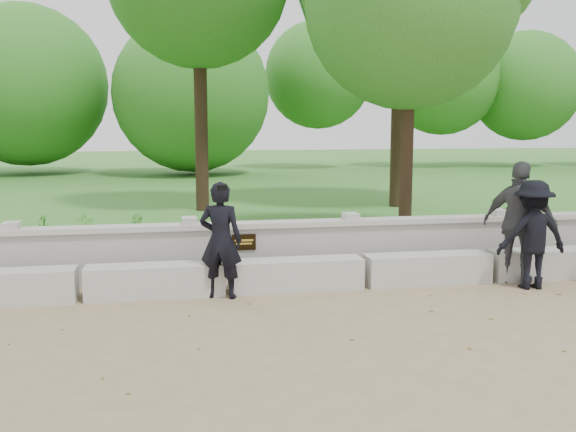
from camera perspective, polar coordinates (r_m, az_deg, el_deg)
ground at (r=7.40m, az=-3.96°, el=-10.59°), size 80.00×80.00×0.00m
lawn at (r=21.09m, az=-8.43°, el=1.96°), size 40.00×22.00×0.25m
concrete_bench at (r=9.15m, az=-5.38°, el=-5.46°), size 11.90×0.45×0.45m
parapet_wall at (r=9.78m, az=-5.78°, el=-3.14°), size 12.50×0.35×0.90m
man_main at (r=8.80m, az=-6.01°, el=-2.15°), size 0.68×0.63×1.61m
visitor_mid at (r=9.93m, az=20.90°, el=-1.55°), size 1.05×0.64×1.58m
visitor_right at (r=10.12m, az=19.90°, el=-0.60°), size 1.07×1.09×1.84m
shrub_a at (r=11.44m, az=-17.55°, el=-1.27°), size 0.41×0.38×0.65m
shrub_b at (r=11.71m, az=-13.38°, el=-1.11°), size 0.32×0.36×0.56m
shrub_c at (r=13.89m, az=19.20°, el=0.07°), size 0.66×0.65×0.56m
shrub_d at (r=12.41m, az=-20.85°, el=-0.96°), size 0.36×0.38×0.54m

